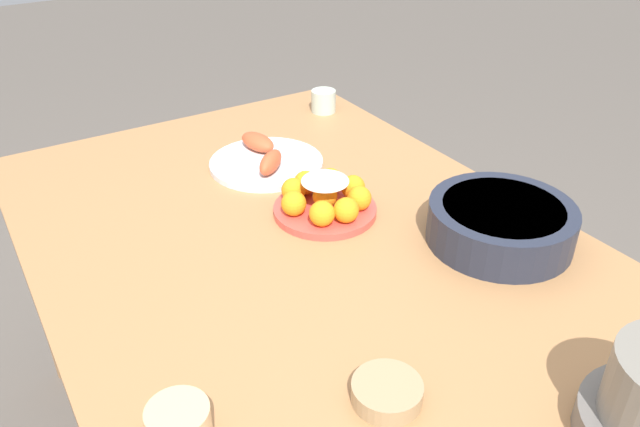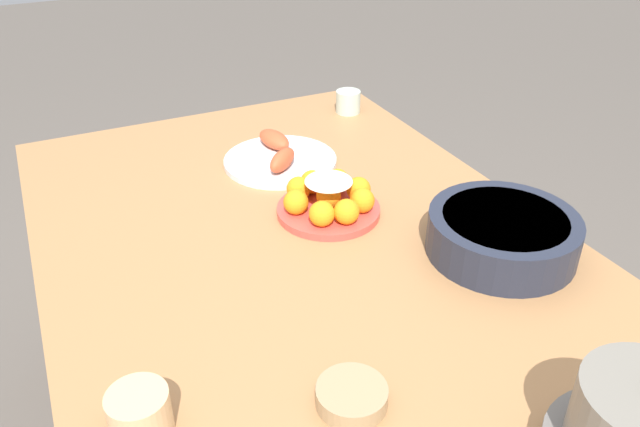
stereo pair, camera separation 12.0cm
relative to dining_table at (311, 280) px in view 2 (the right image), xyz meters
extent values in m
cylinder|color=#A87547|center=(-0.72, -0.45, -0.30)|extent=(0.06, 0.06, 0.69)
cylinder|color=#A87547|center=(-0.72, 0.45, -0.30)|extent=(0.06, 0.06, 0.69)
cube|color=#A87547|center=(0.00, 0.00, 0.06)|extent=(1.53, 1.00, 0.03)
cylinder|color=#E04C42|center=(-0.10, 0.09, 0.09)|extent=(0.22, 0.22, 0.02)
sphere|color=orange|center=(-0.03, 0.09, 0.12)|extent=(0.05, 0.05, 0.05)
sphere|color=orange|center=(-0.06, 0.15, 0.12)|extent=(0.05, 0.05, 0.05)
sphere|color=orange|center=(-0.10, 0.16, 0.12)|extent=(0.05, 0.05, 0.05)
sphere|color=orange|center=(-0.16, 0.14, 0.12)|extent=(0.05, 0.05, 0.05)
sphere|color=orange|center=(-0.18, 0.08, 0.12)|extent=(0.05, 0.05, 0.05)
sphere|color=orange|center=(-0.16, 0.05, 0.12)|extent=(0.05, 0.05, 0.05)
sphere|color=orange|center=(-0.11, 0.02, 0.12)|extent=(0.05, 0.05, 0.05)
sphere|color=orange|center=(-0.05, 0.05, 0.12)|extent=(0.05, 0.05, 0.05)
ellipsoid|color=white|center=(-0.10, 0.09, 0.16)|extent=(0.10, 0.10, 0.02)
sphere|color=orange|center=(-0.10, 0.09, 0.12)|extent=(0.05, 0.05, 0.05)
cylinder|color=#232838|center=(0.17, 0.33, 0.12)|extent=(0.29, 0.29, 0.08)
cylinder|color=brown|center=(0.17, 0.33, 0.15)|extent=(0.24, 0.24, 0.01)
cylinder|color=tan|center=(0.38, -0.11, 0.09)|extent=(0.10, 0.10, 0.03)
cylinder|color=#9E4C1E|center=(0.38, -0.11, 0.11)|extent=(0.08, 0.08, 0.01)
cylinder|color=silver|center=(-0.37, 0.09, 0.09)|extent=(0.28, 0.28, 0.01)
ellipsoid|color=#D1512D|center=(-0.31, 0.07, 0.12)|extent=(0.10, 0.10, 0.05)
ellipsoid|color=#D1512D|center=(-0.44, 0.10, 0.11)|extent=(0.12, 0.08, 0.04)
cylinder|color=#DBB27F|center=(0.30, -0.39, 0.11)|extent=(0.08, 0.08, 0.07)
cylinder|color=beige|center=(-0.59, 0.39, 0.11)|extent=(0.07, 0.07, 0.06)
camera|label=1|loc=(0.86, -0.53, 0.78)|focal=35.00mm
camera|label=2|loc=(0.92, -0.42, 0.78)|focal=35.00mm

